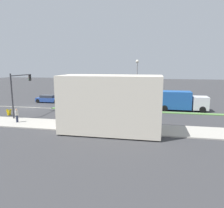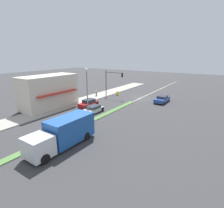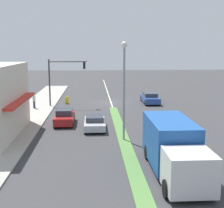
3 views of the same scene
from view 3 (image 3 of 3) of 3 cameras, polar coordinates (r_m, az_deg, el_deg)
name	(u,v)px [view 3 (image 3 of 3)]	position (r m, az deg, el deg)	size (l,w,h in m)	color
ground_plane	(125,144)	(23.32, 2.35, -7.27)	(160.00, 160.00, 0.00)	#38383A
median_strip	(144,202)	(15.02, 5.95, -17.35)	(0.90, 46.00, 0.10)	#568442
lane_marking_center	(111,102)	(40.80, -0.18, 0.29)	(0.16, 60.00, 0.01)	beige
traffic_signal_main	(61,74)	(38.02, -9.27, 5.36)	(4.59, 0.34, 5.60)	#333338
street_lamp	(124,79)	(23.14, 2.24, 4.68)	(0.44, 0.44, 7.37)	gray
pedestrian	(34,101)	(37.24, -14.06, 0.53)	(0.34, 0.34, 1.61)	#282D42
warning_aframe_sign	(67,100)	(40.37, -8.27, 0.68)	(0.45, 0.53, 0.84)	yellow
delivery_truck	(173,147)	(18.14, 11.13, -7.72)	(2.44, 7.50, 2.87)	silver
coupe_blue	(150,98)	(40.46, 6.97, 1.08)	(1.91, 4.44, 1.36)	#284793
sedan_silver	(95,123)	(27.34, -3.18, -3.41)	(1.79, 3.89, 1.17)	#B7BABF
hatchback_red	(65,117)	(29.46, -8.66, -2.35)	(1.73, 3.84, 1.40)	#AD1E1E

